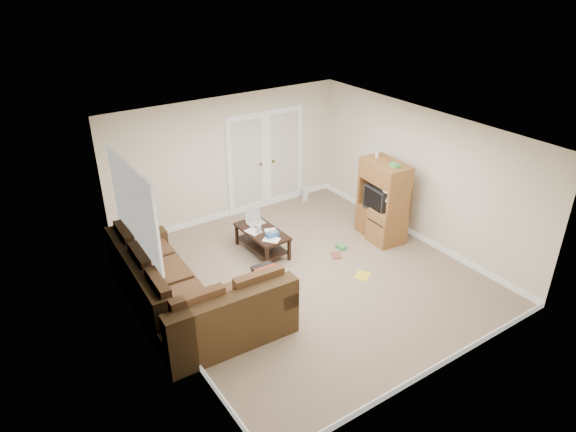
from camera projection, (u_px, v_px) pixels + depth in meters
floor at (308, 275)px, 8.71m from camera, size 5.50×5.50×0.00m
ceiling at (311, 134)px, 7.57m from camera, size 5.00×5.50×0.02m
wall_left at (160, 255)px, 6.91m from camera, size 0.02×5.50×2.50m
wall_right at (420, 176)px, 9.38m from camera, size 0.02×5.50×2.50m
wall_back at (228, 158)px, 10.18m from camera, size 5.00×0.02×2.50m
wall_front at (445, 294)px, 6.11m from camera, size 5.00×0.02×2.50m
baseboards at (308, 273)px, 8.69m from camera, size 5.00×5.50×0.10m
french_doors at (266, 160)px, 10.67m from camera, size 1.80×0.05×2.13m
window_left at (134, 207)px, 7.53m from camera, size 0.05×1.92×1.42m
sectional_sofa at (187, 297)px, 7.56m from camera, size 1.98×2.98×0.90m
coffee_table at (262, 240)px, 9.29m from camera, size 0.58×1.12×0.75m
tv_armoire at (383, 200)px, 9.56m from camera, size 0.62×1.00×1.64m
side_cabinet at (386, 223)px, 9.55m from camera, size 0.54×0.54×1.08m
space_heater at (305, 194)px, 11.28m from camera, size 0.15×0.14×0.32m
floor_magazine at (362, 276)px, 8.69m from camera, size 0.36×0.34×0.01m
floor_greenbox at (341, 247)px, 9.48m from camera, size 0.15×0.19×0.07m
floor_book at (332, 256)px, 9.26m from camera, size 0.27×0.29×0.02m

